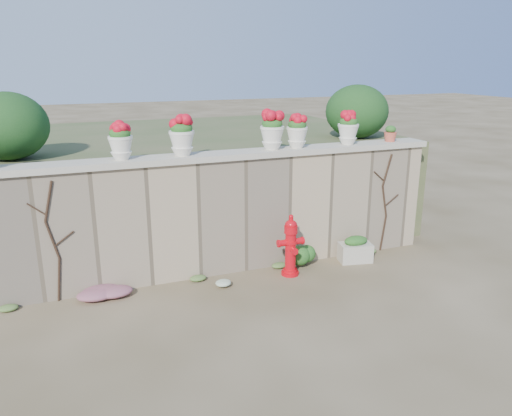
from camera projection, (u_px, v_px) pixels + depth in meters
name	position (u px, v px, depth m)	size (l,w,h in m)	color
ground	(258.00, 316.00, 7.25)	(80.00, 80.00, 0.00)	#4F4127
stone_wall	(220.00, 216.00, 8.57)	(8.00, 0.40, 2.00)	tan
wall_cap	(219.00, 156.00, 8.27)	(8.10, 0.52, 0.10)	beige
raised_fill	(178.00, 177.00, 11.43)	(9.00, 6.00, 2.00)	#384C23
back_shrub_left	(7.00, 126.00, 8.09)	(1.30, 1.30, 1.10)	#143814
back_shrub_right	(357.00, 112.00, 10.39)	(1.30, 1.30, 1.10)	#143814
vine_left	(53.00, 240.00, 7.45)	(0.60, 0.04, 1.91)	black
vine_right	(385.00, 201.00, 9.51)	(0.60, 0.04, 1.91)	black
fire_hydrant	(291.00, 245.00, 8.51)	(0.46, 0.33, 1.08)	red
planter_box	(355.00, 250.00, 9.18)	(0.64, 0.45, 0.49)	beige
green_shrub	(304.00, 254.00, 8.89)	(0.55, 0.49, 0.52)	#1E5119
magenta_clump	(107.00, 292.00, 7.77)	(0.81, 0.54, 0.21)	#C02681
white_flowers	(227.00, 281.00, 8.20)	(0.45, 0.36, 0.16)	white
urn_pot_1	(120.00, 141.00, 7.63)	(0.37, 0.37, 0.59)	white
urn_pot_2	(182.00, 136.00, 7.96)	(0.41, 0.41, 0.64)	white
urn_pot_3	(272.00, 131.00, 8.51)	(0.41, 0.41, 0.64)	white
urn_pot_4	(297.00, 131.00, 8.68)	(0.37, 0.37, 0.58)	white
urn_pot_5	(348.00, 128.00, 9.04)	(0.38, 0.38, 0.60)	white
terracotta_pot	(390.00, 134.00, 9.41)	(0.24, 0.24, 0.29)	#C7533C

